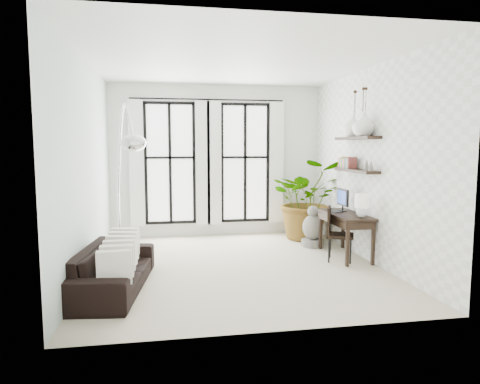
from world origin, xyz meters
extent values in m
plane|color=#C1B99A|center=(0.00, 0.00, 0.00)|extent=(5.00, 5.00, 0.00)
plane|color=white|center=(0.00, 0.00, 3.20)|extent=(5.00, 5.00, 0.00)
plane|color=silver|center=(-2.25, 0.00, 1.60)|extent=(0.00, 5.00, 5.00)
plane|color=white|center=(2.25, 0.00, 1.60)|extent=(0.00, 5.00, 5.00)
plane|color=white|center=(0.00, 2.50, 1.60)|extent=(4.50, 0.00, 4.50)
cube|color=white|center=(-1.00, 2.47, 1.55)|extent=(1.00, 0.02, 2.50)
cube|color=white|center=(-1.68, 2.37, 1.55)|extent=(0.30, 0.04, 2.60)
cube|color=white|center=(-0.32, 2.37, 1.55)|extent=(0.30, 0.04, 2.60)
cube|color=white|center=(0.60, 2.47, 1.55)|extent=(1.00, 0.02, 2.50)
cube|color=white|center=(-0.08, 2.37, 1.55)|extent=(0.30, 0.04, 2.60)
cube|color=white|center=(1.28, 2.37, 1.55)|extent=(0.30, 0.04, 2.60)
cylinder|color=black|center=(-0.20, 2.38, 2.88)|extent=(3.20, 0.03, 0.03)
cube|color=black|center=(2.11, 0.22, 1.50)|extent=(0.25, 1.30, 0.05)
cube|color=black|center=(2.11, 0.22, 2.05)|extent=(0.25, 1.30, 0.05)
cube|color=#DF6337|center=(2.11, 0.77, 1.61)|extent=(0.16, 0.03, 0.18)
cube|color=#3472B7|center=(2.11, 0.73, 1.61)|extent=(0.16, 0.03, 0.18)
cube|color=orange|center=(2.11, 0.68, 1.61)|extent=(0.16, 0.03, 0.18)
cube|color=green|center=(2.11, 0.64, 1.61)|extent=(0.16, 0.03, 0.18)
cube|color=#B44DB4|center=(2.11, 0.59, 1.61)|extent=(0.16, 0.03, 0.18)
cube|color=gold|center=(2.11, 0.55, 1.61)|extent=(0.16, 0.03, 0.18)
cube|color=#4A4A4A|center=(2.11, 0.50, 1.61)|extent=(0.16, 0.03, 0.18)
cube|color=teal|center=(2.11, 0.46, 1.61)|extent=(0.16, 0.04, 0.18)
cube|color=tan|center=(2.11, 0.41, 1.61)|extent=(0.16, 0.04, 0.18)
cube|color=brown|center=(2.11, 0.37, 1.61)|extent=(0.16, 0.04, 0.18)
cone|color=gray|center=(2.11, -0.18, 1.61)|extent=(0.10, 0.10, 0.18)
cone|color=gray|center=(2.11, -0.33, 1.61)|extent=(0.10, 0.10, 0.18)
imported|color=black|center=(-1.80, -0.87, 0.29)|extent=(1.02, 2.08, 0.58)
cube|color=silver|center=(-1.70, -1.57, 0.50)|extent=(0.40, 0.12, 0.40)
cube|color=silver|center=(-1.70, -1.29, 0.50)|extent=(0.40, 0.12, 0.40)
cube|color=silver|center=(-1.70, -1.01, 0.50)|extent=(0.40, 0.12, 0.40)
cube|color=silver|center=(-1.70, -0.73, 0.50)|extent=(0.40, 0.12, 0.40)
cube|color=silver|center=(-1.70, -0.45, 0.50)|extent=(0.40, 0.12, 0.40)
cube|color=silver|center=(-1.70, -0.17, 0.50)|extent=(0.40, 0.12, 0.40)
imported|color=#2D7228|center=(1.77, 1.75, 0.83)|extent=(1.63, 1.45, 1.65)
cube|color=black|center=(1.95, 0.22, 0.74)|extent=(0.55, 1.29, 0.04)
cube|color=black|center=(1.93, 0.22, 0.65)|extent=(0.50, 1.23, 0.12)
cube|color=black|center=(1.73, -0.37, 0.37)|extent=(0.05, 0.05, 0.71)
cube|color=black|center=(2.17, -0.37, 0.37)|extent=(0.05, 0.05, 0.71)
cube|color=black|center=(1.73, 0.82, 0.37)|extent=(0.05, 0.05, 0.71)
cube|color=black|center=(2.17, 0.82, 0.37)|extent=(0.05, 0.05, 0.71)
cube|color=black|center=(2.00, 0.47, 1.01)|extent=(0.04, 0.42, 0.30)
cube|color=navy|center=(1.97, 0.47, 1.01)|extent=(0.00, 0.36, 0.24)
cube|color=black|center=(1.85, 0.47, 0.77)|extent=(0.15, 0.40, 0.02)
sphere|color=silver|center=(2.00, -0.27, 0.85)|extent=(0.18, 0.18, 0.18)
cylinder|color=white|center=(2.00, -0.27, 1.04)|extent=(0.22, 0.22, 0.22)
cube|color=black|center=(1.77, 0.00, 0.43)|extent=(0.57, 0.57, 0.05)
cube|color=black|center=(1.59, 0.08, 0.67)|extent=(0.21, 0.41, 0.48)
cylinder|color=black|center=(1.59, -0.17, 0.20)|extent=(0.03, 0.03, 0.40)
cylinder|color=black|center=(1.94, -0.17, 0.20)|extent=(0.03, 0.03, 0.40)
cylinder|color=black|center=(1.59, 0.17, 0.20)|extent=(0.03, 0.03, 0.40)
cylinder|color=black|center=(1.94, 0.17, 0.20)|extent=(0.03, 0.03, 0.40)
cylinder|color=silver|center=(-1.90, 0.91, 0.05)|extent=(0.38, 0.38, 0.11)
cylinder|color=silver|center=(-1.90, 0.91, 0.58)|extent=(0.04, 0.04, 1.06)
ellipsoid|color=silver|center=(-1.50, -0.82, 1.96)|extent=(0.34, 0.34, 0.22)
cylinder|color=gray|center=(1.67, 1.07, 0.07)|extent=(0.44, 0.44, 0.13)
ellipsoid|color=gray|center=(1.67, 1.07, 0.37)|extent=(0.39, 0.39, 0.48)
sphere|color=gray|center=(1.67, 1.07, 0.68)|extent=(0.22, 0.22, 0.22)
imported|color=white|center=(2.11, -0.03, 2.27)|extent=(0.37, 0.37, 0.38)
imported|color=white|center=(2.11, 0.37, 2.27)|extent=(0.37, 0.37, 0.38)
camera|label=1|loc=(-1.08, -6.63, 1.92)|focal=32.00mm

